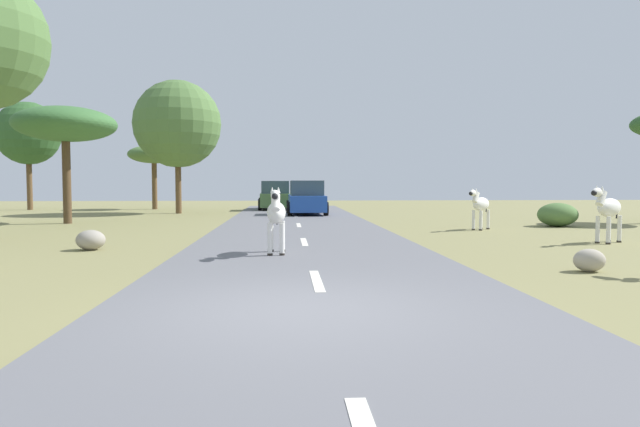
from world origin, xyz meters
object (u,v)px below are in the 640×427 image
object	(u,v)px
zebra_4	(480,205)
rock_1	(91,240)
bush_0	(558,215)
tree_3	(28,134)
tree_5	(177,124)
car_1	(307,199)
zebra_1	(608,209)
tree_6	(154,155)
rock_0	(589,260)
car_0	(275,196)
tree_0	(65,125)
zebra_0	(276,214)

from	to	relation	value
zebra_4	rock_1	world-z (taller)	zebra_4
bush_0	tree_3	bearing A→B (deg)	150.71
zebra_4	tree_5	distance (m)	17.55
rock_1	car_1	bearing A→B (deg)	67.72
zebra_1	bush_0	bearing A→B (deg)	-51.48
tree_6	bush_0	world-z (taller)	tree_6
tree_5	rock_0	distance (m)	24.04
zebra_1	rock_1	size ratio (longest dim) A/B	2.30
tree_6	car_1	bearing A→B (deg)	-36.89
zebra_1	rock_0	xyz separation A→B (m)	(-3.21, -4.73, -0.75)
zebra_4	rock_0	size ratio (longest dim) A/B	2.51
car_0	tree_0	size ratio (longest dim) A/B	0.92
tree_6	rock_0	distance (m)	29.34
tree_5	tree_6	bearing A→B (deg)	116.08
tree_0	bush_0	size ratio (longest dim) A/B	3.16
tree_0	car_1	bearing A→B (deg)	27.64
rock_0	rock_1	size ratio (longest dim) A/B	0.85
tree_0	tree_6	distance (m)	12.34
tree_5	bush_0	distance (m)	19.64
car_1	rock_0	xyz separation A→B (m)	(4.60, -18.54, -0.63)
tree_6	car_0	bearing A→B (deg)	-12.38
tree_6	zebra_4	bearing A→B (deg)	-47.16
rock_0	zebra_4	bearing A→B (deg)	82.45
zebra_0	tree_5	xyz separation A→B (m)	(-5.62, 17.97, 3.89)
zebra_0	zebra_4	xyz separation A→B (m)	(7.13, 6.58, -0.07)
zebra_0	car_0	distance (m)	21.30
zebra_0	car_1	bearing A→B (deg)	-93.81
tree_3	bush_0	distance (m)	30.41
tree_3	bush_0	bearing A→B (deg)	-29.29
tree_0	rock_0	xyz separation A→B (m)	(14.66, -13.27, -3.81)
tree_5	car_1	bearing A→B (deg)	-16.38
zebra_4	tree_0	world-z (taller)	tree_0
zebra_0	tree_5	size ratio (longest dim) A/B	0.23
zebra_0	tree_0	distance (m)	14.13
tree_5	rock_1	world-z (taller)	tree_5
zebra_4	tree_3	xyz separation A→B (m)	(-22.74, 16.05, 3.82)
zebra_4	car_0	xyz separation A→B (m)	(-7.54, 14.71, -0.05)
zebra_4	tree_5	world-z (taller)	tree_5
tree_5	tree_6	world-z (taller)	tree_5
tree_5	zebra_4	bearing A→B (deg)	-41.77
zebra_4	tree_0	size ratio (longest dim) A/B	0.31
zebra_0	rock_0	xyz separation A→B (m)	(5.91, -2.61, -0.75)
zebra_0	rock_1	size ratio (longest dim) A/B	2.33
bush_0	zebra_0	bearing A→B (deg)	-143.44
tree_0	tree_3	world-z (taller)	tree_3
zebra_0	tree_0	bearing A→B (deg)	-49.77
zebra_0	tree_6	bearing A→B (deg)	-69.75
bush_0	zebra_1	bearing A→B (deg)	-104.82
tree_6	rock_1	distance (m)	22.06
car_0	tree_3	world-z (taller)	tree_3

